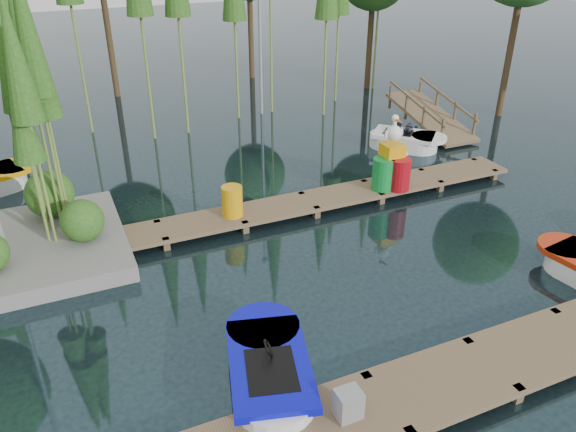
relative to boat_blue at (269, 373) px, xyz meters
name	(u,v)px	position (x,y,z in m)	size (l,w,h in m)	color
ground_plane	(277,272)	(1.47, 3.15, -0.29)	(90.00, 90.00, 0.00)	#1D2F36
near_dock	(387,404)	(1.47, -1.35, -0.05)	(18.00, 1.50, 0.50)	brown
far_dock	(275,209)	(2.47, 5.65, -0.06)	(15.00, 1.20, 0.50)	brown
lamp_rear	(259,4)	(5.47, 14.15, 3.98)	(0.30, 0.30, 7.25)	gray
ramp	(431,115)	(10.47, 9.65, 0.30)	(1.50, 3.94, 1.49)	brown
boat_blue	(269,373)	(0.00, 0.00, 0.00)	(2.05, 3.18, 0.99)	white
boat_white_far	(405,141)	(8.56, 8.49, -0.01)	(2.70, 2.69, 1.24)	white
utility_cabinet	(348,404)	(0.75, -1.35, 0.26)	(0.40, 0.34, 0.49)	gray
yellow_barrel	(232,201)	(1.30, 5.65, 0.42)	(0.54, 0.54, 0.80)	orange
drum_cluster	(393,166)	(6.03, 5.49, 0.63)	(1.22, 1.12, 2.11)	#0E7F2E
seagull_post	(399,166)	(6.34, 5.65, 0.54)	(0.48, 0.26, 0.77)	gray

